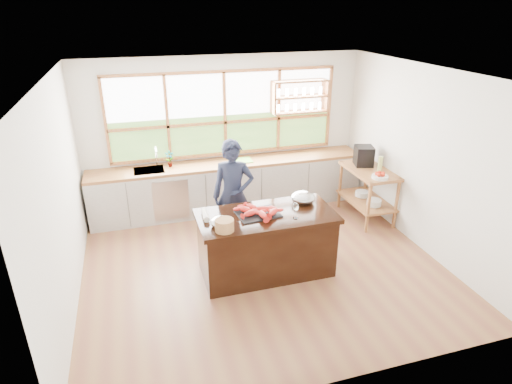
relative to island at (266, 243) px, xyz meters
name	(u,v)px	position (x,y,z in m)	size (l,w,h in m)	color
ground_plane	(262,263)	(0.00, 0.20, -0.45)	(5.00, 5.00, 0.00)	brown
room_shell	(253,138)	(0.02, 0.71, 1.30)	(5.02, 4.52, 2.71)	silver
back_counter	(229,185)	(-0.02, 2.14, 0.00)	(4.90, 0.63, 0.90)	beige
right_shelf_unit	(368,186)	(2.19, 1.09, 0.15)	(0.62, 1.10, 0.90)	olive
island	(266,243)	(0.00, 0.00, 0.00)	(1.85, 0.90, 0.90)	black
cook	(233,195)	(-0.26, 0.82, 0.40)	(0.62, 0.41, 1.70)	#191D32
potted_plant	(170,159)	(-1.04, 2.20, 0.59)	(0.15, 0.10, 0.28)	slate
cutting_board	(241,161)	(0.20, 2.14, 0.45)	(0.40, 0.30, 0.01)	#68B43B
espresso_machine	(364,156)	(2.19, 1.33, 0.61)	(0.29, 0.32, 0.34)	black
wine_bottle	(380,165)	(2.24, 0.89, 0.59)	(0.07, 0.07, 0.30)	#A1AF54
fruit_bowl	(380,176)	(2.14, 0.70, 0.49)	(0.26, 0.26, 0.11)	silver
slate_board	(258,214)	(-0.11, 0.02, 0.45)	(0.55, 0.40, 0.02)	black
lobster_pile	(258,211)	(-0.12, 0.01, 0.50)	(0.55, 0.48, 0.08)	red
mixing_bowl_left	(221,222)	(-0.65, -0.15, 0.50)	(0.27, 0.27, 0.13)	#B0B3B8
mixing_bowl_right	(303,198)	(0.61, 0.21, 0.52)	(0.35, 0.35, 0.17)	#B0B3B8
wine_glass	(296,207)	(0.33, -0.22, 0.61)	(0.08, 0.08, 0.22)	white
wicker_basket	(224,225)	(-0.64, -0.28, 0.52)	(0.24, 0.24, 0.15)	#A47142
parchment_roll	(205,215)	(-0.80, 0.14, 0.49)	(0.08, 0.08, 0.30)	white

